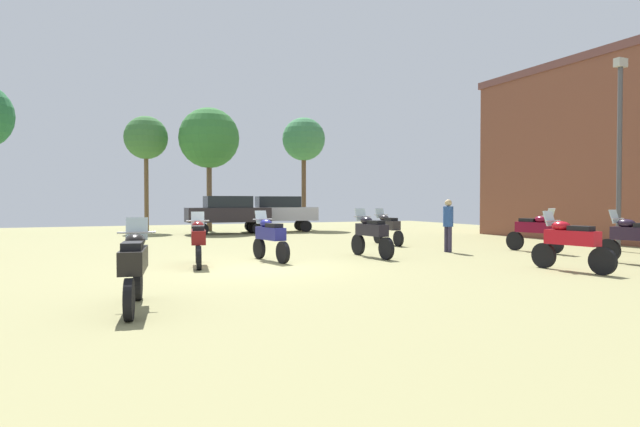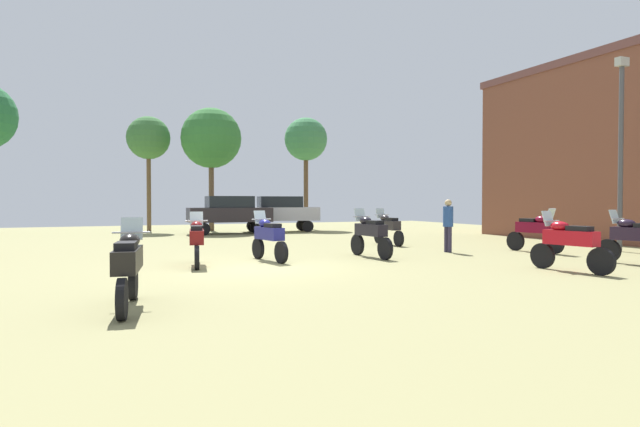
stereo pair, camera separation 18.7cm
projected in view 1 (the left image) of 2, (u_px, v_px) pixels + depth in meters
ground_plane at (256, 268)px, 13.65m from camera, size 44.00×52.00×0.02m
motorcycle_2 at (636, 238)px, 14.28m from camera, size 0.68×2.20×1.50m
motorcycle_3 at (571, 242)px, 12.90m from camera, size 0.66×2.19×1.49m
motorcycle_4 at (535, 231)px, 17.80m from camera, size 0.68×2.14×1.50m
motorcycle_5 at (134, 265)px, 8.38m from camera, size 0.69×2.26×1.45m
motorcycle_7 at (198, 239)px, 13.99m from camera, size 0.70×2.24×1.44m
motorcycle_9 at (371, 233)px, 16.15m from camera, size 0.62×2.26×1.50m
motorcycle_10 at (270, 236)px, 15.13m from camera, size 0.66×2.09×1.45m
motorcycle_11 at (387, 227)px, 20.77m from camera, size 0.62×2.20×1.44m
car_2 at (228, 212)px, 27.61m from camera, size 4.37×1.97×2.00m
car_3 at (278, 211)px, 29.63m from camera, size 4.50×2.36×2.00m
person_1 at (448, 221)px, 17.74m from camera, size 0.37×0.37×1.79m
tree_2 at (209, 138)px, 30.26m from camera, size 3.48×3.48×7.14m
tree_3 at (304, 140)px, 32.88m from camera, size 2.70×2.70×6.99m
tree_5 at (146, 139)px, 30.08m from camera, size 2.47×2.47×6.63m
lamp_post at (619, 144)px, 18.01m from camera, size 0.44×0.24×6.64m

